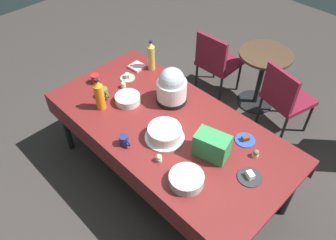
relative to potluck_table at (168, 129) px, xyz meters
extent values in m
plane|color=#383330|center=(0.00, 0.00, -0.69)|extent=(9.00, 9.00, 0.00)
cube|color=maroon|center=(0.00, 0.00, 0.04)|extent=(2.20, 1.10, 0.04)
cylinder|color=black|center=(-1.02, -0.47, -0.33)|extent=(0.06, 0.06, 0.71)
cylinder|color=black|center=(-1.02, 0.47, -0.33)|extent=(0.06, 0.06, 0.71)
cylinder|color=black|center=(1.02, 0.47, -0.33)|extent=(0.06, 0.06, 0.71)
cube|color=maroon|center=(0.00, -0.55, -0.07)|extent=(2.20, 0.01, 0.18)
cube|color=maroon|center=(0.00, 0.55, -0.07)|extent=(2.20, 0.01, 0.18)
cylinder|color=silver|center=(0.09, -0.13, 0.07)|extent=(0.33, 0.33, 0.01)
cylinder|color=white|center=(0.09, -0.13, 0.12)|extent=(0.28, 0.28, 0.09)
cylinder|color=white|center=(0.09, -0.13, 0.17)|extent=(0.27, 0.27, 0.01)
cylinder|color=black|center=(-0.20, 0.24, 0.08)|extent=(0.28, 0.28, 0.04)
cylinder|color=white|center=(-0.20, 0.24, 0.19)|extent=(0.27, 0.27, 0.17)
sphere|color=#B2BCC1|center=(-0.20, 0.24, 0.29)|extent=(0.23, 0.23, 0.23)
cylinder|color=#B2C6BC|center=(0.52, -0.32, 0.10)|extent=(0.26, 0.26, 0.08)
cylinder|color=silver|center=(-0.46, -0.06, 0.10)|extent=(0.23, 0.23, 0.07)
cylinder|color=#8CA87F|center=(-0.74, 0.16, 0.07)|extent=(0.15, 0.15, 0.01)
cube|color=beige|center=(-0.74, 0.16, 0.09)|extent=(0.06, 0.06, 0.05)
cylinder|color=#2D2D33|center=(0.81, 0.04, 0.07)|extent=(0.18, 0.18, 0.01)
cube|color=white|center=(0.81, 0.04, 0.09)|extent=(0.08, 0.07, 0.04)
cylinder|color=#2D4CB2|center=(0.57, 0.32, 0.07)|extent=(0.17, 0.17, 0.01)
cube|color=brown|center=(0.57, 0.32, 0.09)|extent=(0.06, 0.07, 0.04)
cylinder|color=beige|center=(-0.66, 0.04, 0.08)|extent=(0.05, 0.05, 0.03)
sphere|color=beige|center=(-0.66, 0.04, 0.11)|extent=(0.05, 0.05, 0.05)
cylinder|color=beige|center=(0.23, -0.33, 0.08)|extent=(0.05, 0.05, 0.03)
sphere|color=beige|center=(0.23, -0.33, 0.11)|extent=(0.05, 0.05, 0.05)
cylinder|color=beige|center=(0.72, 0.24, 0.08)|extent=(0.05, 0.05, 0.03)
sphere|color=brown|center=(0.72, 0.24, 0.11)|extent=(0.05, 0.05, 0.05)
cylinder|color=orange|center=(-0.57, -0.28, 0.19)|extent=(0.08, 0.08, 0.25)
cone|color=orange|center=(-0.57, -0.28, 0.33)|extent=(0.08, 0.08, 0.05)
cylinder|color=black|center=(-0.57, -0.28, 0.37)|extent=(0.04, 0.04, 0.02)
cylinder|color=gold|center=(-0.69, 0.45, 0.19)|extent=(0.08, 0.08, 0.25)
cone|color=gold|center=(-0.69, 0.45, 0.34)|extent=(0.07, 0.07, 0.05)
cylinder|color=black|center=(-0.69, 0.45, 0.38)|extent=(0.03, 0.03, 0.02)
cylinder|color=#B2231E|center=(-0.90, -0.10, 0.11)|extent=(0.08, 0.08, 0.09)
torus|color=#B2231E|center=(-0.85, -0.10, 0.11)|extent=(0.06, 0.01, 0.06)
cylinder|color=navy|center=(-0.09, -0.41, 0.11)|extent=(0.08, 0.08, 0.09)
torus|color=navy|center=(-0.04, -0.41, 0.11)|extent=(0.06, 0.01, 0.06)
cylinder|color=olive|center=(-0.68, -0.17, 0.11)|extent=(0.08, 0.08, 0.09)
torus|color=olive|center=(-0.62, -0.17, 0.11)|extent=(0.06, 0.01, 0.06)
cube|color=#338C4C|center=(0.47, 0.01, 0.16)|extent=(0.29, 0.22, 0.20)
cube|color=pink|center=(-0.81, 0.35, 0.07)|extent=(0.15, 0.15, 0.02)
cube|color=maroon|center=(-0.55, 1.42, -0.26)|extent=(0.45, 0.45, 0.05)
cube|color=maroon|center=(-0.54, 1.22, -0.04)|extent=(0.42, 0.05, 0.40)
cylinder|color=black|center=(-0.37, 1.62, -0.49)|extent=(0.03, 0.03, 0.40)
cylinder|color=black|center=(-0.75, 1.61, -0.49)|extent=(0.03, 0.03, 0.40)
cylinder|color=black|center=(-0.35, 1.24, -0.49)|extent=(0.03, 0.03, 0.40)
cylinder|color=black|center=(-0.73, 1.23, -0.49)|extent=(0.03, 0.03, 0.40)
cube|color=maroon|center=(0.40, 1.42, -0.26)|extent=(0.53, 0.53, 0.05)
cube|color=maroon|center=(0.35, 1.23, -0.04)|extent=(0.42, 0.14, 0.40)
cylinder|color=black|center=(0.63, 1.56, -0.49)|extent=(0.04, 0.04, 0.40)
cylinder|color=black|center=(0.26, 1.65, -0.49)|extent=(0.04, 0.04, 0.40)
cylinder|color=black|center=(0.54, 1.19, -0.49)|extent=(0.04, 0.04, 0.40)
cylinder|color=black|center=(0.17, 1.28, -0.49)|extent=(0.04, 0.04, 0.40)
cylinder|color=#473323|center=(-0.05, 1.57, 0.02)|extent=(0.60, 0.60, 0.03)
cylinder|color=black|center=(-0.05, 1.57, -0.33)|extent=(0.06, 0.06, 0.67)
cylinder|color=black|center=(-0.05, 1.57, -0.68)|extent=(0.44, 0.44, 0.02)
camera|label=1|loc=(1.42, -1.40, 2.06)|focal=35.54mm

